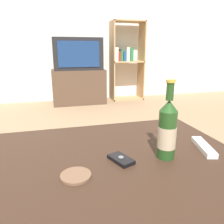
# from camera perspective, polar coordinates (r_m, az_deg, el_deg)

# --- Properties ---
(back_wall) EXTENTS (8.00, 0.05, 2.60)m
(back_wall) POSITION_cam_1_polar(r_m,az_deg,el_deg) (3.76, -13.44, 22.90)
(back_wall) COLOR silver
(back_wall) RESTS_ON ground_plane
(coffee_table) EXTENTS (1.00, 0.75, 0.44)m
(coffee_table) POSITION_cam_1_polar(r_m,az_deg,el_deg) (0.84, -0.89, -15.95)
(coffee_table) COLOR #332116
(coffee_table) RESTS_ON ground_plane
(tv_stand) EXTENTS (0.80, 0.44, 0.53)m
(tv_stand) POSITION_cam_1_polar(r_m,az_deg,el_deg) (3.49, -8.69, 6.60)
(tv_stand) COLOR #4C3828
(tv_stand) RESTS_ON ground_plane
(television) EXTENTS (0.72, 0.41, 0.47)m
(television) POSITION_cam_1_polar(r_m,az_deg,el_deg) (3.45, -9.04, 14.76)
(television) COLOR black
(television) RESTS_ON tv_stand
(bookshelf) EXTENTS (0.53, 0.30, 1.26)m
(bookshelf) POSITION_cam_1_polar(r_m,az_deg,el_deg) (3.70, 3.59, 13.53)
(bookshelf) COLOR tan
(bookshelf) RESTS_ON ground_plane
(beer_bottle) EXTENTS (0.07, 0.07, 0.29)m
(beer_bottle) POSITION_cam_1_polar(r_m,az_deg,el_deg) (0.80, 14.22, -4.62)
(beer_bottle) COLOR #1E4219
(beer_bottle) RESTS_ON coffee_table
(cell_phone) EXTENTS (0.09, 0.11, 0.02)m
(cell_phone) POSITION_cam_1_polar(r_m,az_deg,el_deg) (0.79, 2.35, -12.25)
(cell_phone) COLOR black
(cell_phone) RESTS_ON coffee_table
(remote_control) EXTENTS (0.08, 0.17, 0.02)m
(remote_control) POSITION_cam_1_polar(r_m,az_deg,el_deg) (0.95, 22.82, -8.36)
(remote_control) COLOR white
(remote_control) RESTS_ON coffee_table
(coaster) EXTENTS (0.10, 0.10, 0.01)m
(coaster) POSITION_cam_1_polar(r_m,az_deg,el_deg) (0.72, -9.45, -16.07)
(coaster) COLOR brown
(coaster) RESTS_ON coffee_table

